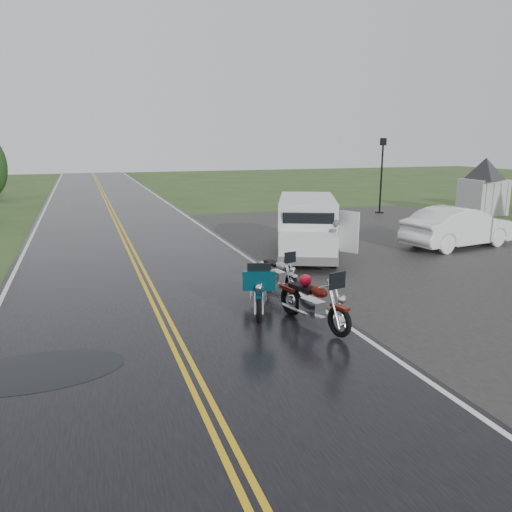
% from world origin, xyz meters
% --- Properties ---
extents(ground, '(120.00, 120.00, 0.00)m').
position_xyz_m(ground, '(0.00, 0.00, 0.00)').
color(ground, '#2D471E').
rests_on(ground, ground).
extents(road, '(8.00, 100.00, 0.04)m').
position_xyz_m(road, '(0.00, 10.00, 0.02)').
color(road, black).
rests_on(road, ground).
extents(parking_pad, '(14.00, 24.00, 0.03)m').
position_xyz_m(parking_pad, '(11.00, 5.00, 0.01)').
color(parking_pad, black).
rests_on(parking_pad, ground).
extents(visitor_center, '(16.00, 10.00, 4.80)m').
position_xyz_m(visitor_center, '(20.00, 12.00, 2.40)').
color(visitor_center, '#A8AAAD').
rests_on(visitor_center, ground).
extents(motorcycle_red, '(1.36, 2.44, 1.36)m').
position_xyz_m(motorcycle_red, '(3.28, -1.90, 0.68)').
color(motorcycle_red, '#500E09').
rests_on(motorcycle_red, ground).
extents(motorcycle_teal, '(1.54, 2.46, 1.36)m').
position_xyz_m(motorcycle_teal, '(1.99, -0.52, 0.68)').
color(motorcycle_teal, '#05303C').
rests_on(motorcycle_teal, ground).
extents(motorcycle_silver, '(0.99, 2.01, 1.14)m').
position_xyz_m(motorcycle_silver, '(3.53, 1.19, 0.57)').
color(motorcycle_silver, '#B3B7BB').
rests_on(motorcycle_silver, ground).
extents(van_white, '(4.07, 5.82, 2.14)m').
position_xyz_m(van_white, '(4.49, 4.21, 1.07)').
color(van_white, silver).
rests_on(van_white, ground).
extents(person_at_van, '(0.67, 0.53, 1.62)m').
position_xyz_m(person_at_van, '(6.04, 3.63, 0.81)').
color(person_at_van, '#515156').
rests_on(person_at_van, ground).
extents(sedan_white, '(4.97, 2.36, 1.57)m').
position_xyz_m(sedan_white, '(12.23, 4.94, 0.79)').
color(sedan_white, silver).
rests_on(sedan_white, ground).
extents(lamp_post_far_right, '(0.37, 0.37, 4.33)m').
position_xyz_m(lamp_post_far_right, '(14.67, 14.22, 2.16)').
color(lamp_post_far_right, black).
rests_on(lamp_post_far_right, ground).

